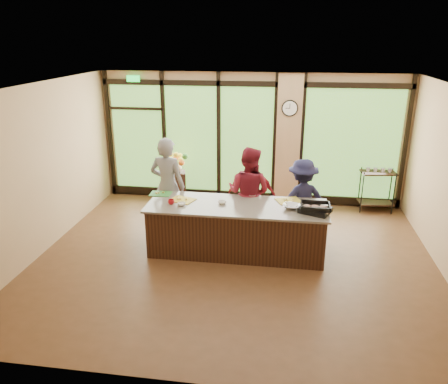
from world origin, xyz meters
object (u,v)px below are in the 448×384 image
(cook_right, at_px, (302,200))
(bar_cart, at_px, (377,185))
(island_base, at_px, (237,229))
(flower_stand, at_px, (177,188))
(roasting_pan, at_px, (315,210))
(cook_left, at_px, (168,186))

(cook_right, distance_m, bar_cart, 2.40)
(island_base, height_order, flower_stand, island_base)
(roasting_pan, height_order, bar_cart, bar_cart)
(cook_left, relative_size, cook_right, 1.22)
(bar_cart, bearing_deg, island_base, -147.48)
(flower_stand, bearing_deg, cook_left, -97.58)
(cook_right, height_order, flower_stand, cook_right)
(cook_left, distance_m, flower_stand, 1.60)
(cook_left, bearing_deg, bar_cart, -148.54)
(cook_right, height_order, roasting_pan, cook_right)
(bar_cart, bearing_deg, flower_stand, 175.77)
(island_base, xyz_separation_m, cook_right, (1.16, 0.77, 0.36))
(cook_right, bearing_deg, bar_cart, -157.50)
(roasting_pan, height_order, flower_stand, roasting_pan)
(island_base, xyz_separation_m, roasting_pan, (1.36, -0.15, 0.52))
(roasting_pan, relative_size, flower_stand, 0.61)
(cook_right, xyz_separation_m, roasting_pan, (0.19, -0.92, 0.17))
(roasting_pan, bearing_deg, island_base, -161.63)
(cook_right, xyz_separation_m, bar_cart, (1.70, 1.68, -0.19))
(cook_left, relative_size, roasting_pan, 3.98)
(island_base, distance_m, roasting_pan, 1.46)
(cook_right, bearing_deg, flower_stand, -48.25)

